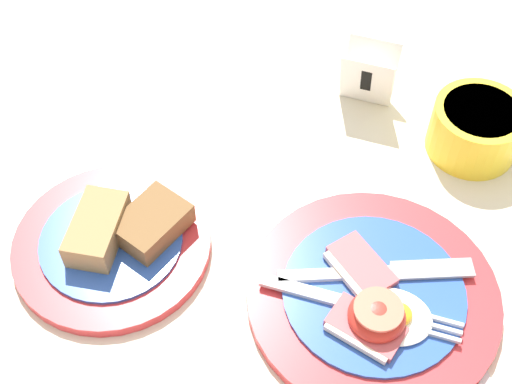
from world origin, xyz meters
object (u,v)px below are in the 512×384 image
object	(u,v)px
breakfast_plate	(373,298)
number_card	(368,75)
sugar_cup	(476,128)
bread_plate	(116,237)

from	to	relation	value
breakfast_plate	number_card	xyz separation A→B (m)	(-0.03, 0.27, 0.03)
breakfast_plate	number_card	bearing A→B (deg)	97.02
sugar_cup	bread_plate	bearing A→B (deg)	-149.95
breakfast_plate	bread_plate	xyz separation A→B (m)	(-0.26, 0.02, 0.00)
bread_plate	number_card	world-z (taller)	number_card
bread_plate	sugar_cup	world-z (taller)	sugar_cup
breakfast_plate	sugar_cup	xyz separation A→B (m)	(0.09, 0.22, 0.02)
breakfast_plate	bread_plate	bearing A→B (deg)	175.86
bread_plate	sugar_cup	xyz separation A→B (m)	(0.34, 0.20, 0.02)
breakfast_plate	number_card	size ratio (longest dim) A/B	3.24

